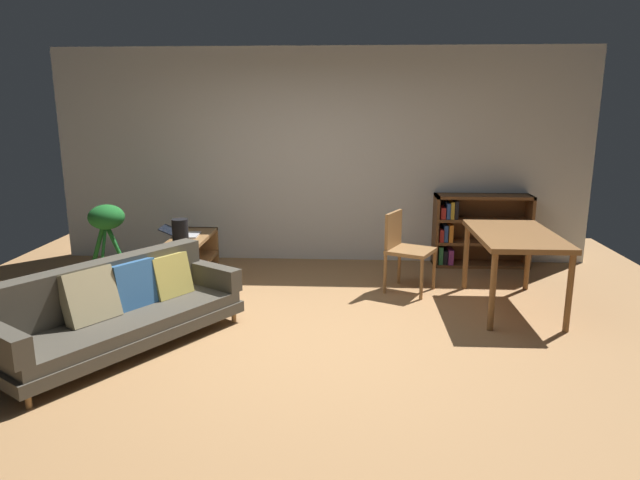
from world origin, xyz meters
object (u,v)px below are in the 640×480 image
(fabric_couch, at_px, (119,308))
(dining_chair_near, at_px, (404,246))
(desk_speaker, at_px, (180,231))
(bookshelf, at_px, (475,230))
(open_laptop, at_px, (182,233))
(potted_floor_plant, at_px, (107,230))
(media_console, at_px, (190,261))
(dining_table, at_px, (515,241))

(fabric_couch, height_order, dining_chair_near, dining_chair_near)
(desk_speaker, relative_size, bookshelf, 0.22)
(fabric_couch, height_order, bookshelf, bookshelf)
(dining_chair_near, distance_m, bookshelf, 1.47)
(open_laptop, xyz_separation_m, desk_speaker, (0.09, -0.34, 0.10))
(open_laptop, bearing_deg, bookshelf, 13.78)
(desk_speaker, xyz_separation_m, potted_floor_plant, (-0.91, 0.24, -0.05))
(dining_chair_near, relative_size, bookshelf, 0.73)
(open_laptop, height_order, dining_chair_near, dining_chair_near)
(bookshelf, bearing_deg, fabric_couch, -142.17)
(bookshelf, bearing_deg, media_console, -163.95)
(fabric_couch, relative_size, dining_chair_near, 2.47)
(media_console, relative_size, bookshelf, 1.00)
(potted_floor_plant, xyz_separation_m, dining_chair_near, (3.34, -0.13, -0.12))
(fabric_couch, xyz_separation_m, potted_floor_plant, (-0.83, 1.76, 0.28))
(dining_table, bearing_deg, bookshelf, 91.24)
(fabric_couch, xyz_separation_m, desk_speaker, (0.09, 1.52, 0.33))
(media_console, relative_size, desk_speaker, 4.56)
(fabric_couch, relative_size, open_laptop, 4.87)
(dining_table, bearing_deg, potted_floor_plant, 171.71)
(media_console, xyz_separation_m, bookshelf, (3.40, 0.98, 0.19))
(desk_speaker, xyz_separation_m, dining_table, (3.45, -0.40, 0.03))
(potted_floor_plant, xyz_separation_m, dining_table, (4.37, -0.64, 0.07))
(media_console, bearing_deg, dining_chair_near, -2.70)
(dining_chair_near, bearing_deg, open_laptop, 174.71)
(desk_speaker, bearing_deg, open_laptop, 104.15)
(fabric_couch, bearing_deg, bookshelf, 37.83)
(open_laptop, distance_m, desk_speaker, 0.37)
(open_laptop, height_order, desk_speaker, desk_speaker)
(bookshelf, bearing_deg, open_laptop, -166.22)
(media_console, height_order, bookshelf, bookshelf)
(dining_chair_near, bearing_deg, fabric_couch, -147.09)
(media_console, distance_m, potted_floor_plant, 1.00)
(potted_floor_plant, bearing_deg, bookshelf, 12.56)
(media_console, height_order, desk_speaker, desk_speaker)
(dining_table, bearing_deg, open_laptop, 168.16)
(media_console, xyz_separation_m, open_laptop, (-0.11, 0.12, 0.30))
(media_console, bearing_deg, desk_speaker, -94.89)
(fabric_couch, distance_m, dining_chair_near, 3.00)
(fabric_couch, xyz_separation_m, open_laptop, (-0.00, 1.86, 0.23))
(fabric_couch, bearing_deg, dining_chair_near, 32.91)
(desk_speaker, relative_size, potted_floor_plant, 0.29)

